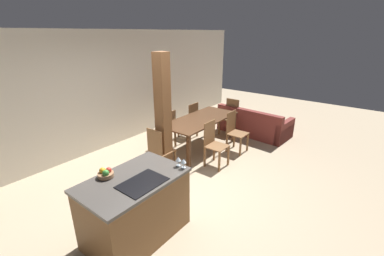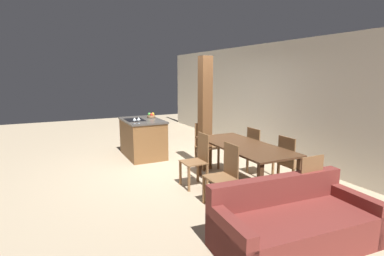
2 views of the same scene
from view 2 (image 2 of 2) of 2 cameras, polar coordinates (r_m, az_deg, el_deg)
ground_plane at (r=6.41m, az=-4.01°, el=-7.66°), size 16.00×16.00×0.00m
wall_back at (r=7.53m, az=14.88°, el=5.19°), size 11.20×0.08×2.70m
kitchen_island at (r=7.31m, az=-9.38°, el=-1.86°), size 1.34×0.85×0.91m
fruit_bowl at (r=7.49m, az=-7.78°, el=2.39°), size 0.20×0.20×0.12m
wine_glass_near at (r=6.56m, az=-10.89°, el=1.67°), size 0.08×0.08×0.13m
wine_glass_middle at (r=6.58m, az=-10.12°, el=1.73°), size 0.08×0.08×0.13m
dining_table at (r=5.23m, az=9.77°, el=-4.23°), size 1.96×0.88×0.78m
dining_chair_near_left at (r=5.30m, az=1.05°, el=-5.93°), size 0.40×0.40×0.94m
dining_chair_near_right at (r=4.57m, az=6.19°, el=-8.67°), size 0.40×0.40×0.94m
dining_chair_far_left at (r=6.00m, az=12.37°, el=-4.24°), size 0.40×0.40×0.94m
dining_chair_far_right at (r=5.37m, az=18.28°, el=-6.25°), size 0.40×0.40×0.94m
dining_chair_head_end at (r=6.39m, az=2.55°, el=-3.13°), size 0.40×0.40×0.94m
dining_chair_foot_end at (r=4.31m, az=20.52°, el=-10.47°), size 0.40×0.40×0.94m
couch at (r=3.81m, az=18.73°, el=-17.08°), size 1.00×1.94×0.74m
timber_post at (r=6.16m, az=2.49°, el=2.72°), size 0.23×0.23×2.33m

